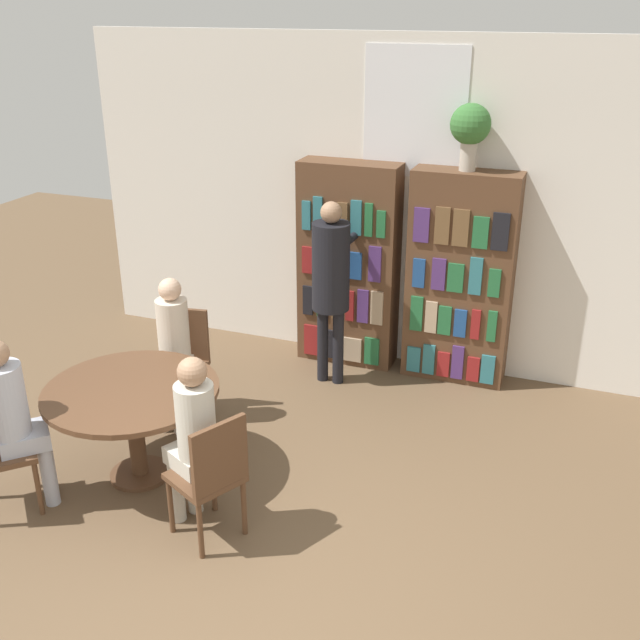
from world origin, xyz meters
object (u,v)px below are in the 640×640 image
(chair_left_side, at_px, (182,357))
(seated_reader_right, at_px, (193,433))
(bookshelf_right, at_px, (460,279))
(seated_reader_back, at_px, (13,413))
(reading_table, at_px, (132,403))
(chair_far_side, at_px, (211,473))
(seated_reader_left, at_px, (172,345))
(bookshelf_left, at_px, (348,266))
(librarian_standing, at_px, (331,274))
(flower_vase, at_px, (470,128))

(chair_left_side, height_order, seated_reader_right, seated_reader_right)
(bookshelf_right, height_order, seated_reader_right, bookshelf_right)
(seated_reader_right, distance_m, seated_reader_back, 1.25)
(reading_table, xyz_separation_m, chair_far_side, (0.85, -0.43, -0.10))
(seated_reader_left, bearing_deg, chair_left_side, -90.00)
(bookshelf_left, relative_size, bookshelf_right, 1.00)
(chair_left_side, relative_size, seated_reader_back, 0.72)
(seated_reader_left, bearing_deg, seated_reader_back, 62.91)
(chair_far_side, bearing_deg, chair_left_side, 63.00)
(bookshelf_right, xyz_separation_m, seated_reader_right, (-1.15, -2.75, -0.24))
(bookshelf_left, height_order, seated_reader_left, bookshelf_left)
(bookshelf_left, height_order, chair_left_side, bookshelf_left)
(reading_table, distance_m, librarian_standing, 2.11)
(chair_left_side, distance_m, seated_reader_back, 1.56)
(reading_table, bearing_deg, chair_left_side, 99.42)
(flower_vase, distance_m, seated_reader_left, 2.99)
(bookshelf_right, xyz_separation_m, seated_reader_left, (-1.96, -1.64, -0.25))
(flower_vase, distance_m, chair_far_side, 3.48)
(chair_left_side, xyz_separation_m, chair_far_side, (1.01, -1.37, 0.00))
(bookshelf_right, bearing_deg, bookshelf_left, 179.99)
(bookshelf_right, distance_m, seated_reader_right, 2.99)
(chair_left_side, distance_m, librarian_standing, 1.46)
(bookshelf_right, bearing_deg, reading_table, -127.39)
(seated_reader_right, bearing_deg, seated_reader_left, 62.99)
(seated_reader_left, bearing_deg, reading_table, 90.00)
(bookshelf_left, xyz_separation_m, chair_left_side, (-0.95, -1.46, -0.45))
(reading_table, xyz_separation_m, seated_reader_back, (-0.55, -0.55, 0.11))
(bookshelf_left, bearing_deg, bookshelf_right, -0.01)
(bookshelf_right, bearing_deg, seated_reader_left, -140.11)
(flower_vase, height_order, reading_table, flower_vase)
(bookshelf_left, height_order, librarian_standing, bookshelf_left)
(chair_far_side, height_order, seated_reader_back, seated_reader_back)
(bookshelf_right, bearing_deg, flower_vase, 157.22)
(chair_left_side, relative_size, chair_far_side, 1.00)
(chair_far_side, distance_m, librarian_standing, 2.39)
(seated_reader_back, bearing_deg, bookshelf_left, 110.19)
(chair_left_side, xyz_separation_m, seated_reader_left, (0.03, -0.18, 0.20))
(reading_table, bearing_deg, seated_reader_back, -134.58)
(bookshelf_left, height_order, chair_far_side, bookshelf_left)
(bookshelf_left, bearing_deg, seated_reader_left, -119.31)
(seated_reader_back, bearing_deg, flower_vase, 95.91)
(reading_table, bearing_deg, chair_far_side, -26.58)
(bookshelf_right, height_order, seated_reader_back, bookshelf_right)
(librarian_standing, bearing_deg, chair_left_side, -135.02)
(bookshelf_left, xyz_separation_m, seated_reader_back, (-1.34, -2.96, -0.24))
(reading_table, xyz_separation_m, chair_left_side, (-0.16, 0.94, -0.10))
(bookshelf_right, bearing_deg, chair_far_side, -109.15)
(seated_reader_left, distance_m, librarian_standing, 1.51)
(chair_left_side, bearing_deg, seated_reader_left, 90.00)
(bookshelf_right, distance_m, seated_reader_left, 2.57)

